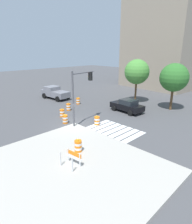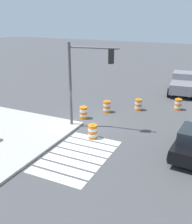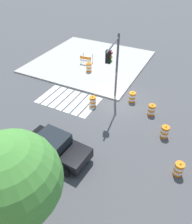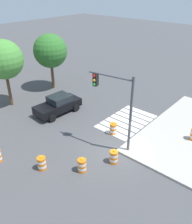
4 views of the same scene
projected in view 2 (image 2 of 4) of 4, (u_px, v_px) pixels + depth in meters
The scene contains 9 objects.
ground_plane at pixel (83, 124), 18.44m from camera, with size 120.00×120.00×0.00m, color #474749.
crosswalk_stripes at pixel (78, 156), 14.32m from camera, with size 5.10×3.20×0.02m.
pickup_truck at pixel (183, 83), 25.68m from camera, with size 5.29×2.69×1.92m.
traffic_barrel_near_corner at pixel (107, 107), 20.60m from camera, with size 0.56×0.56×1.02m.
traffic_barrel_crosswalk_end at pixel (178, 104), 21.14m from camera, with size 0.56×0.56×1.02m.
traffic_barrel_median_near at pixel (83, 113), 19.35m from camera, with size 0.56×0.56×1.02m.
traffic_barrel_median_far at pixel (138, 105), 21.05m from camera, with size 0.56×0.56×1.02m.
traffic_barrel_far_curb at pixel (93, 132), 16.18m from camera, with size 0.56×0.56×1.02m.
traffic_light_pole at pixel (87, 71), 16.51m from camera, with size 0.77×3.27×5.50m.
Camera 2 is at (14.93, 8.16, 7.22)m, focal length 42.16 mm.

